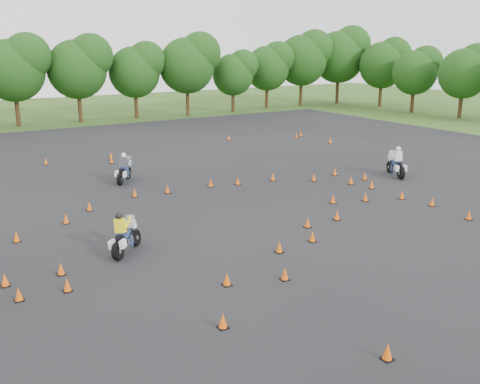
{
  "coord_description": "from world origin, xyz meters",
  "views": [
    {
      "loc": [
        -13.04,
        -16.87,
        8.02
      ],
      "look_at": [
        0.0,
        4.0,
        1.2
      ],
      "focal_mm": 40.0,
      "sensor_mm": 36.0,
      "label": 1
    }
  ],
  "objects": [
    {
      "name": "asphalt_pad",
      "position": [
        0.0,
        6.0,
        0.01
      ],
      "size": [
        62.0,
        62.0,
        0.0
      ],
      "primitive_type": "plane",
      "color": "black",
      "rests_on": "ground"
    },
    {
      "name": "ground",
      "position": [
        0.0,
        0.0,
        0.0
      ],
      "size": [
        140.0,
        140.0,
        0.0
      ],
      "primitive_type": "plane",
      "color": "#2D5119",
      "rests_on": "ground"
    },
    {
      "name": "rider_yellow",
      "position": [
        -6.29,
        2.35,
        0.87
      ],
      "size": [
        2.09,
        2.05,
        1.73
      ],
      "primitive_type": null,
      "rotation": [
        0.0,
        0.0,
        0.77
      ],
      "color": "yellow",
      "rests_on": "ground"
    },
    {
      "name": "rider_grey",
      "position": [
        -2.4,
        13.39,
        0.91
      ],
      "size": [
        1.98,
        2.31,
        1.81
      ],
      "primitive_type": null,
      "rotation": [
        0.0,
        0.0,
        0.93
      ],
      "color": "#393C40",
      "rests_on": "ground"
    },
    {
      "name": "treeline",
      "position": [
        2.41,
        35.07,
        4.6
      ],
      "size": [
        87.18,
        32.16,
        11.0
      ],
      "color": "#193F12",
      "rests_on": "ground"
    },
    {
      "name": "rider_white",
      "position": [
        12.62,
        5.73,
        0.96
      ],
      "size": [
        1.74,
        2.56,
        1.91
      ],
      "primitive_type": null,
      "rotation": [
        0.0,
        0.0,
        1.13
      ],
      "color": "beige",
      "rests_on": "ground"
    },
    {
      "name": "traffic_cones",
      "position": [
        -0.06,
        5.54,
        0.23
      ],
      "size": [
        36.78,
        32.74,
        0.45
      ],
      "color": "#E45609",
      "rests_on": "asphalt_pad"
    }
  ]
}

